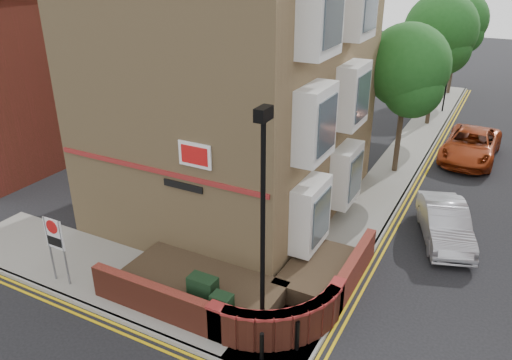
% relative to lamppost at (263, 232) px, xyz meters
% --- Properties ---
extents(ground, '(120.00, 120.00, 0.00)m').
position_rel_lamppost_xyz_m(ground, '(-1.60, -1.20, -3.34)').
color(ground, black).
rests_on(ground, ground).
extents(pavement_corner, '(13.00, 3.00, 0.12)m').
position_rel_lamppost_xyz_m(pavement_corner, '(-5.10, 0.30, -3.28)').
color(pavement_corner, gray).
rests_on(pavement_corner, ground).
extents(pavement_main, '(2.00, 32.00, 0.12)m').
position_rel_lamppost_xyz_m(pavement_main, '(0.40, 14.80, -3.28)').
color(pavement_main, gray).
rests_on(pavement_main, ground).
extents(kerb_side, '(13.00, 0.15, 0.12)m').
position_rel_lamppost_xyz_m(kerb_side, '(-5.10, -1.20, -3.28)').
color(kerb_side, gray).
rests_on(kerb_side, ground).
extents(kerb_main_near, '(0.15, 32.00, 0.12)m').
position_rel_lamppost_xyz_m(kerb_main_near, '(1.40, 14.80, -3.28)').
color(kerb_main_near, gray).
rests_on(kerb_main_near, ground).
extents(yellow_lines_side, '(13.00, 0.28, 0.01)m').
position_rel_lamppost_xyz_m(yellow_lines_side, '(-5.10, -1.45, -3.34)').
color(yellow_lines_side, gold).
rests_on(yellow_lines_side, ground).
extents(yellow_lines_main, '(0.28, 32.00, 0.01)m').
position_rel_lamppost_xyz_m(yellow_lines_main, '(1.65, 14.80, -3.34)').
color(yellow_lines_main, gold).
rests_on(yellow_lines_main, ground).
extents(corner_building, '(8.95, 10.40, 13.60)m').
position_rel_lamppost_xyz_m(corner_building, '(-4.44, 6.80, 2.88)').
color(corner_building, tan).
rests_on(corner_building, ground).
extents(garden_wall, '(6.80, 6.00, 1.20)m').
position_rel_lamppost_xyz_m(garden_wall, '(-1.60, 1.30, -3.34)').
color(garden_wall, maroon).
rests_on(garden_wall, ground).
extents(lamppost, '(0.25, 0.50, 6.30)m').
position_rel_lamppost_xyz_m(lamppost, '(0.00, 0.00, 0.00)').
color(lamppost, black).
rests_on(lamppost, pavement_corner).
extents(utility_cabinet_large, '(0.80, 0.45, 1.20)m').
position_rel_lamppost_xyz_m(utility_cabinet_large, '(-1.90, 0.10, -2.62)').
color(utility_cabinet_large, black).
rests_on(utility_cabinet_large, pavement_corner).
extents(utility_cabinet_small, '(0.55, 0.40, 1.10)m').
position_rel_lamppost_xyz_m(utility_cabinet_small, '(-1.10, -0.20, -2.67)').
color(utility_cabinet_small, black).
rests_on(utility_cabinet_small, pavement_corner).
extents(bollard_near, '(0.11, 0.11, 0.90)m').
position_rel_lamppost_xyz_m(bollard_near, '(0.40, -0.80, -2.77)').
color(bollard_near, black).
rests_on(bollard_near, pavement_corner).
extents(bollard_far, '(0.11, 0.11, 0.90)m').
position_rel_lamppost_xyz_m(bollard_far, '(1.00, -0.00, -2.77)').
color(bollard_far, black).
rests_on(bollard_far, pavement_corner).
extents(zone_sign, '(0.72, 0.07, 2.20)m').
position_rel_lamppost_xyz_m(zone_sign, '(-6.60, -0.70, -1.70)').
color(zone_sign, slate).
rests_on(zone_sign, pavement_corner).
extents(side_building, '(6.40, 10.40, 9.00)m').
position_rel_lamppost_xyz_m(side_building, '(-16.60, 6.80, 1.20)').
color(side_building, maroon).
rests_on(side_building, ground).
extents(tree_near, '(3.64, 3.65, 6.70)m').
position_rel_lamppost_xyz_m(tree_near, '(0.40, 12.85, 1.36)').
color(tree_near, '#382B1E').
rests_on(tree_near, pavement_main).
extents(tree_mid, '(4.03, 4.03, 7.42)m').
position_rel_lamppost_xyz_m(tree_mid, '(0.40, 20.85, 1.85)').
color(tree_mid, '#382B1E').
rests_on(tree_mid, pavement_main).
extents(tree_far, '(3.81, 3.81, 7.00)m').
position_rel_lamppost_xyz_m(tree_far, '(0.40, 28.85, 1.57)').
color(tree_far, '#382B1E').
rests_on(tree_far, pavement_main).
extents(traffic_light_assembly, '(0.20, 0.16, 4.20)m').
position_rel_lamppost_xyz_m(traffic_light_assembly, '(0.80, 23.80, -0.56)').
color(traffic_light_assembly, black).
rests_on(traffic_light_assembly, pavement_main).
extents(silver_car_near, '(2.69, 4.34, 1.35)m').
position_rel_lamppost_xyz_m(silver_car_near, '(3.40, 7.59, -2.67)').
color(silver_car_near, '#A8A9B0').
rests_on(silver_car_near, ground).
extents(red_car_main, '(2.61, 5.36, 1.47)m').
position_rel_lamppost_xyz_m(red_car_main, '(3.27, 16.25, -2.61)').
color(red_car_main, '#993110').
rests_on(red_car_main, ground).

